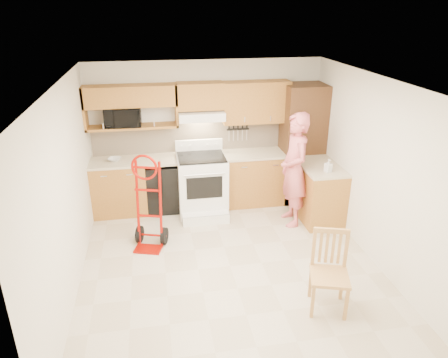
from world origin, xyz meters
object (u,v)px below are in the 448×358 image
object	(u,v)px
hand_truck	(147,207)
person	(294,170)
range	(202,180)
microwave	(123,116)
dining_chair	(330,274)

from	to	relation	value
hand_truck	person	bearing A→B (deg)	26.51
range	person	bearing A→B (deg)	-23.15
microwave	person	world-z (taller)	person
range	hand_truck	world-z (taller)	hand_truck
dining_chair	person	bearing A→B (deg)	100.03
microwave	dining_chair	xyz separation A→B (m)	(2.36, -3.12, -1.17)
range	hand_truck	distance (m)	1.33
hand_truck	microwave	bearing A→B (deg)	120.25
microwave	dining_chair	bearing A→B (deg)	-51.30
range	person	xyz separation A→B (m)	(1.39, -0.59, 0.33)
microwave	dining_chair	size ratio (longest dim) A/B	0.60
microwave	hand_truck	bearing A→B (deg)	-75.67
range	person	distance (m)	1.55
hand_truck	dining_chair	distance (m)	2.70
dining_chair	microwave	bearing A→B (deg)	144.13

